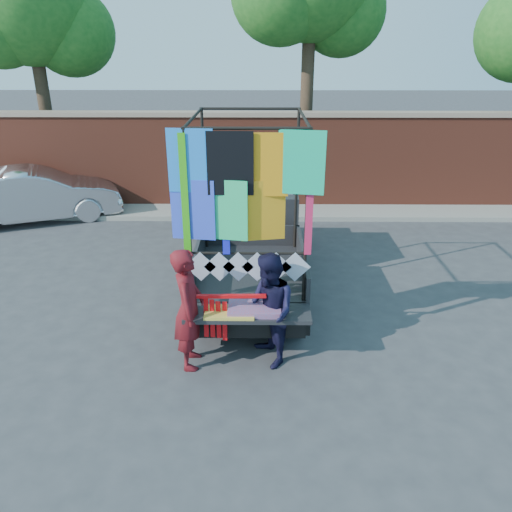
{
  "coord_description": "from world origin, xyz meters",
  "views": [
    {
      "loc": [
        -0.29,
        -6.59,
        4.28
      ],
      "look_at": [
        -0.36,
        0.25,
        1.35
      ],
      "focal_mm": 35.0,
      "sensor_mm": 36.0,
      "label": 1
    }
  ],
  "objects_px": {
    "pickup_truck": "(251,236)",
    "woman": "(189,309)",
    "sedan": "(37,195)",
    "man": "(269,311)"
  },
  "relations": [
    {
      "from": "pickup_truck",
      "to": "woman",
      "type": "bearing_deg",
      "value": -105.19
    },
    {
      "from": "sedan",
      "to": "woman",
      "type": "bearing_deg",
      "value": -164.51
    },
    {
      "from": "woman",
      "to": "man",
      "type": "height_order",
      "value": "woman"
    },
    {
      "from": "pickup_truck",
      "to": "sedan",
      "type": "distance_m",
      "value": 6.51
    },
    {
      "from": "pickup_truck",
      "to": "sedan",
      "type": "bearing_deg",
      "value": 149.18
    },
    {
      "from": "man",
      "to": "pickup_truck",
      "type": "bearing_deg",
      "value": 164.44
    },
    {
      "from": "pickup_truck",
      "to": "woman",
      "type": "distance_m",
      "value": 3.09
    },
    {
      "from": "sedan",
      "to": "man",
      "type": "xyz_separation_m",
      "value": [
        5.9,
        -6.26,
        0.15
      ]
    },
    {
      "from": "sedan",
      "to": "pickup_truck",
      "type": "bearing_deg",
      "value": -142.46
    },
    {
      "from": "woman",
      "to": "man",
      "type": "relative_size",
      "value": 1.07
    }
  ]
}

